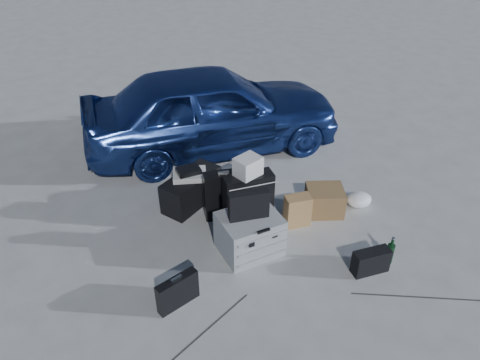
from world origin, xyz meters
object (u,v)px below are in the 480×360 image
at_px(briefcase, 178,292).
at_px(suitcase_left, 224,195).
at_px(pelican_case, 250,234).
at_px(cardboard_box, 325,200).
at_px(duffel_bag, 191,190).
at_px(suitcase_right, 248,200).
at_px(car, 212,109).
at_px(green_bottle, 390,250).

height_order(briefcase, suitcase_left, suitcase_left).
relative_size(pelican_case, cardboard_box, 1.44).
xyz_separation_m(duffel_bag, cardboard_box, (1.31, -0.99, -0.04)).
height_order(briefcase, suitcase_right, suitcase_right).
xyz_separation_m(pelican_case, suitcase_right, (0.23, 0.40, 0.11)).
distance_m(car, suitcase_left, 1.71).
height_order(suitcase_left, cardboard_box, suitcase_left).
distance_m(briefcase, suitcase_left, 1.45).
relative_size(briefcase, duffel_bag, 0.54).
xyz_separation_m(car, pelican_case, (-0.73, -2.22, -0.39)).
distance_m(suitcase_left, green_bottle, 1.96).
bearing_deg(suitcase_left, pelican_case, -77.42).
height_order(suitcase_right, cardboard_box, suitcase_right).
bearing_deg(pelican_case, cardboard_box, 10.16).
relative_size(car, suitcase_right, 5.39).
bearing_deg(suitcase_right, suitcase_left, 133.71).
xyz_separation_m(briefcase, suitcase_right, (1.22, 0.71, 0.17)).
bearing_deg(duffel_bag, briefcase, -144.95).
height_order(suitcase_right, duffel_bag, suitcase_right).
distance_m(briefcase, cardboard_box, 2.18).
distance_m(cardboard_box, green_bottle, 1.05).
relative_size(suitcase_left, green_bottle, 1.91).
distance_m(briefcase, duffel_bag, 1.65).
distance_m(duffel_bag, cardboard_box, 1.64).
distance_m(car, suitcase_right, 1.91).
bearing_deg(duffel_bag, suitcase_right, -85.77).
xyz_separation_m(car, cardboard_box, (0.41, -2.09, -0.46)).
bearing_deg(car, suitcase_left, 169.68).
xyz_separation_m(pelican_case, green_bottle, (1.18, -0.92, -0.07)).
bearing_deg(briefcase, suitcase_left, 33.11).
bearing_deg(green_bottle, suitcase_right, 125.66).
bearing_deg(car, green_bottle, -158.68).
xyz_separation_m(briefcase, suitcase_left, (1.05, 0.99, 0.14)).
bearing_deg(pelican_case, briefcase, -159.03).
bearing_deg(pelican_case, car, 75.49).
bearing_deg(suitcase_left, briefcase, -119.15).
bearing_deg(green_bottle, car, 98.10).
distance_m(car, pelican_case, 2.37).
bearing_deg(suitcase_right, green_bottle, -42.19).
bearing_deg(green_bottle, duffel_bag, 123.40).
bearing_deg(car, cardboard_box, -155.57).
height_order(pelican_case, duffel_bag, pelican_case).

